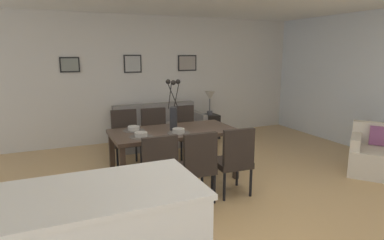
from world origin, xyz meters
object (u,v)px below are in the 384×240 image
object	(u,v)px
dining_table	(174,135)
sofa	(159,131)
bowl_near_left	(141,134)
side_table	(209,126)
framed_picture_right	(187,63)
dining_chair_near_left	(158,168)
framed_picture_center	(133,64)
dining_chair_near_right	(126,135)
dining_chair_far_left	(197,163)
centerpiece_vase	(173,111)
table_lamp	(210,98)
dining_chair_mid_left	(234,158)
framed_picture_left	(70,65)
armchair	(378,156)
bowl_far_left	(178,130)
dining_chair_far_right	(155,133)
dining_chair_mid_right	(185,130)
bowl_near_right	(134,128)

from	to	relation	value
dining_table	sofa	distance (m)	1.95
bowl_near_left	side_table	size ratio (longest dim) A/B	0.33
sofa	framed_picture_right	xyz separation A→B (m)	(0.83, 0.48, 1.34)
dining_chair_near_left	framed_picture_center	world-z (taller)	framed_picture_center
dining_table	sofa	world-z (taller)	sofa
dining_chair_near_right	framed_picture_center	size ratio (longest dim) A/B	2.53
dining_table	framed_picture_right	xyz separation A→B (m)	(1.22, 2.35, 0.96)
side_table	dining_chair_near_left	bearing A→B (deg)	-127.13
dining_chair_far_left	centerpiece_vase	size ratio (longest dim) A/B	1.25
table_lamp	dining_chair_mid_left	bearing A→B (deg)	-110.52
framed_picture_left	armchair	bearing A→B (deg)	-39.38
dining_chair_near_left	centerpiece_vase	size ratio (longest dim) A/B	1.25
dining_chair_near_left	bowl_far_left	world-z (taller)	dining_chair_near_left
dining_chair_far_right	bowl_near_left	distance (m)	1.18
dining_table	side_table	size ratio (longest dim) A/B	3.46
side_table	framed_picture_center	bearing A→B (deg)	163.53
dining_chair_mid_right	framed_picture_center	size ratio (longest dim) A/B	2.53
dining_chair_near_right	framed_picture_right	distance (m)	2.54
framed_picture_right	dining_chair_far_right	bearing A→B (deg)	-129.00
dining_chair_far_left	centerpiece_vase	world-z (taller)	centerpiece_vase
dining_chair_far_right	framed_picture_left	distance (m)	2.23
framed_picture_left	sofa	bearing A→B (deg)	-16.79
bowl_near_right	framed_picture_center	size ratio (longest dim) A/B	0.47
dining_chair_mid_right	bowl_near_left	bearing A→B (deg)	-135.69
dining_table	table_lamp	size ratio (longest dim) A/B	3.53
dining_chair_near_left	framed_picture_left	xyz separation A→B (m)	(-0.70, 3.18, 1.11)
bowl_far_left	table_lamp	distance (m)	2.61
bowl_far_left	armchair	xyz separation A→B (m)	(2.97, -0.89, -0.49)
bowl_far_left	dining_chair_near_right	bearing A→B (deg)	115.89
sofa	framed_picture_left	xyz separation A→B (m)	(-1.60, 0.48, 1.34)
dining_chair_mid_left	sofa	world-z (taller)	dining_chair_mid_left
sofa	dining_table	bearing A→B (deg)	-101.58
dining_chair_near_left	centerpiece_vase	bearing A→B (deg)	58.11
dining_chair_mid_left	framed_picture_left	xyz separation A→B (m)	(-1.72, 3.23, 1.11)
bowl_far_left	framed_picture_center	distance (m)	2.69
bowl_near_right	framed_picture_left	world-z (taller)	framed_picture_left
bowl_far_left	side_table	distance (m)	2.66
dining_chair_far_right	bowl_near_left	world-z (taller)	dining_chair_far_right
sofa	dining_chair_far_left	bearing A→B (deg)	-98.41
dining_chair_near_right	armchair	size ratio (longest dim) A/B	0.82
dining_chair_far_right	framed_picture_center	world-z (taller)	framed_picture_center
dining_chair_mid_left	armchair	bearing A→B (deg)	-4.79
armchair	framed_picture_right	distance (m)	4.09
sofa	framed_picture_right	world-z (taller)	framed_picture_right
dining_chair_far_right	table_lamp	size ratio (longest dim) A/B	1.80
framed_picture_left	dining_chair_near_right	bearing A→B (deg)	-64.87
dining_table	side_table	distance (m)	2.48
dining_chair_mid_right	centerpiece_vase	size ratio (longest dim) A/B	1.25
dining_table	bowl_near_right	distance (m)	0.59
dining_chair_mid_left	framed_picture_right	world-z (taller)	framed_picture_right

